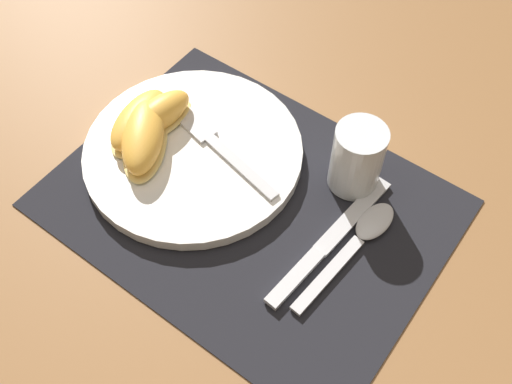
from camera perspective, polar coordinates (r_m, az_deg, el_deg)
ground_plane at (r=0.72m, az=-0.69°, el=-1.12°), size 3.00×3.00×0.00m
placemat at (r=0.72m, az=-0.70°, el=-1.03°), size 0.46×0.34×0.00m
plate at (r=0.76m, az=-5.99°, el=3.80°), size 0.28×0.28×0.02m
juice_glass at (r=0.72m, az=9.54°, el=2.92°), size 0.06×0.06×0.09m
knife at (r=0.69m, az=6.85°, el=-4.79°), size 0.04×0.22×0.01m
spoon at (r=0.70m, az=10.12°, el=-4.05°), size 0.04×0.18×0.01m
fork at (r=0.76m, az=-4.06°, el=4.79°), size 0.20×0.06×0.00m
citrus_wedge_0 at (r=0.77m, az=-9.14°, el=7.30°), size 0.06×0.10×0.04m
citrus_wedge_1 at (r=0.77m, az=-10.88°, el=6.81°), size 0.08×0.12×0.04m
citrus_wedge_2 at (r=0.75m, az=-10.66°, el=5.24°), size 0.12×0.13×0.04m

